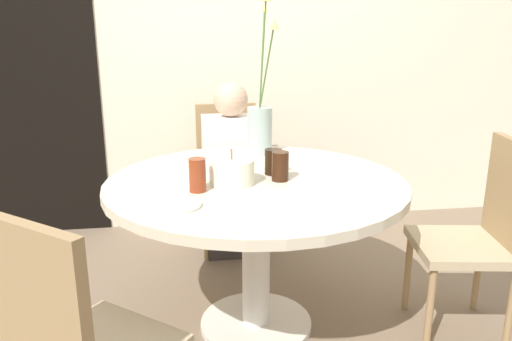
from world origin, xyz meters
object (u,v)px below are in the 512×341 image
birthday_cake (232,172)px  flower_vase (260,121)px  chair_near_front (228,168)px  drink_glass_2 (280,166)px  chair_left_flank (481,228)px  side_plate (174,205)px  drink_glass_0 (197,175)px  drink_glass_1 (273,162)px  person_guest (232,176)px

birthday_cake → flower_vase: 0.56m
chair_near_front → flower_vase: size_ratio=1.11×
flower_vase → drink_glass_2: flower_vase is taller
chair_left_flank → chair_near_front: bearing=-129.4°
side_plate → drink_glass_2: size_ratio=1.60×
side_plate → drink_glass_0: 0.20m
drink_glass_0 → chair_near_front: bearing=78.7°
side_plate → drink_glass_1: 0.57m
flower_vase → drink_glass_1: size_ratio=7.18×
drink_glass_0 → drink_glass_2: drink_glass_0 is taller
person_guest → chair_near_front: bearing=91.7°
drink_glass_1 → person_guest: 0.82m
birthday_cake → drink_glass_2: 0.21m
chair_left_flank → side_plate: bearing=-74.8°
birthday_cake → drink_glass_2: bearing=5.2°
chair_left_flank → drink_glass_0: chair_left_flank is taller
drink_glass_2 → person_guest: (-0.13, 0.86, -0.29)m
drink_glass_0 → person_guest: (0.23, 0.96, -0.29)m
drink_glass_0 → side_plate: bearing=-118.7°
drink_glass_1 → person_guest: bearing=98.5°
drink_glass_0 → chair_left_flank: bearing=-1.6°
drink_glass_1 → drink_glass_2: (0.01, -0.10, 0.01)m
person_guest → chair_left_flank: bearing=-44.7°
chair_left_flank → drink_glass_1: chair_left_flank is taller
chair_left_flank → drink_glass_0: (-1.23, 0.04, 0.29)m
chair_near_front → drink_glass_0: size_ratio=6.63×
birthday_cake → drink_glass_2: birthday_cake is taller
chair_near_front → drink_glass_2: (0.13, -1.02, 0.28)m
drink_glass_1 → person_guest: person_guest is taller
birthday_cake → drink_glass_1: birthday_cake is taller
chair_near_front → flower_vase: 0.67m
drink_glass_1 → person_guest: size_ratio=0.11×
chair_near_front → drink_glass_0: bearing=-103.0°
flower_vase → drink_glass_2: size_ratio=6.46×
drink_glass_0 → drink_glass_1: size_ratio=1.20×
chair_left_flank → person_guest: person_guest is taller
birthday_cake → person_guest: (0.08, 0.88, -0.28)m
birthday_cake → drink_glass_0: (-0.14, -0.08, 0.01)m
drink_glass_2 → person_guest: bearing=98.3°
side_plate → person_guest: 1.19m
chair_left_flank → drink_glass_2: 0.93m
chair_near_front → birthday_cake: (-0.08, -1.04, 0.27)m
drink_glass_0 → drink_glass_1: (0.34, 0.20, -0.01)m
drink_glass_0 → drink_glass_1: drink_glass_0 is taller
drink_glass_2 → person_guest: 0.91m
drink_glass_0 → drink_glass_2: bearing=15.7°
chair_left_flank → flower_vase: 1.15m
birthday_cake → flower_vase: flower_vase is taller
chair_near_front → birthday_cake: chair_near_front is taller
flower_vase → side_plate: size_ratio=4.03×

